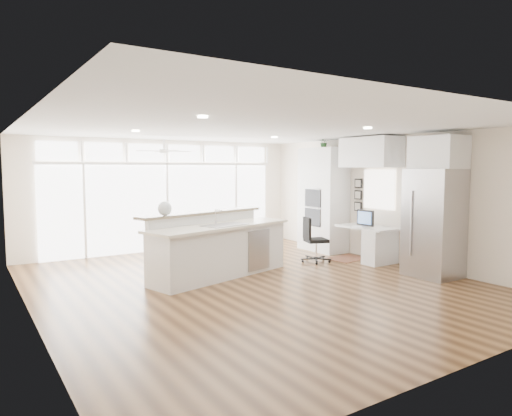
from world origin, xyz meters
TOP-DOWN VIEW (x-y plane):
  - floor at (0.00, 0.00)m, footprint 7.00×8.00m
  - ceiling at (0.00, 0.00)m, footprint 7.00×8.00m
  - wall_back at (0.00, 4.00)m, footprint 7.00×0.04m
  - wall_front at (0.00, -4.00)m, footprint 7.00×0.04m
  - wall_left at (-3.50, 0.00)m, footprint 0.04×8.00m
  - wall_right at (3.50, 0.00)m, footprint 0.04×8.00m
  - glass_wall at (0.00, 3.94)m, footprint 5.80×0.06m
  - transom_row at (0.00, 3.94)m, footprint 5.90×0.06m
  - desk_window at (3.46, 0.30)m, footprint 0.04×0.85m
  - ceiling_fan at (-0.50, 2.80)m, footprint 1.16×1.16m
  - recessed_lights at (0.00, 0.20)m, footprint 3.40×3.00m
  - oven_cabinet at (3.17, 1.80)m, footprint 0.64×1.20m
  - desk_nook at (3.13, 0.30)m, footprint 0.72×1.30m
  - upper_cabinets at (3.17, 0.30)m, footprint 0.64×1.30m
  - refrigerator at (3.11, -1.35)m, footprint 0.76×0.90m
  - fridge_cabinet at (3.17, -1.35)m, footprint 0.64×0.90m
  - framed_photos at (3.46, 0.92)m, footprint 0.06×0.22m
  - kitchen_island at (-0.22, 0.81)m, footprint 3.17×1.86m
  - rug at (2.95, 0.72)m, footprint 0.97×0.77m
  - office_chair at (2.13, 0.83)m, footprint 0.62×0.60m
  - fishbowl at (-1.24, 0.95)m, footprint 0.28×0.28m
  - monitor at (3.05, 0.30)m, footprint 0.08×0.46m
  - keyboard at (2.88, 0.30)m, footprint 0.15×0.36m
  - potted_plant at (3.17, 1.80)m, footprint 0.28×0.30m

SIDE VIEW (x-z plane):
  - floor at x=0.00m, z-range -0.02..0.00m
  - rug at x=2.95m, z-range 0.00..0.01m
  - desk_nook at x=3.13m, z-range 0.00..0.76m
  - office_chair at x=2.13m, z-range 0.00..0.96m
  - kitchen_island at x=-0.22m, z-range 0.00..1.19m
  - keyboard at x=2.88m, z-range 0.76..0.78m
  - monitor at x=3.05m, z-range 0.76..1.14m
  - refrigerator at x=3.11m, z-range 0.00..2.00m
  - glass_wall at x=0.00m, z-range 0.01..2.09m
  - oven_cabinet at x=3.17m, z-range 0.00..2.50m
  - fishbowl at x=-1.24m, z-range 1.19..1.44m
  - wall_back at x=0.00m, z-range 0.00..2.70m
  - wall_front at x=0.00m, z-range 0.00..2.70m
  - wall_left at x=-3.50m, z-range 0.00..2.70m
  - wall_right at x=3.50m, z-range 0.00..2.70m
  - framed_photos at x=3.46m, z-range 1.00..1.80m
  - desk_window at x=3.46m, z-range 1.12..1.98m
  - fridge_cabinet at x=3.17m, z-range 2.00..2.60m
  - upper_cabinets at x=3.17m, z-range 2.03..2.67m
  - transom_row at x=0.00m, z-range 2.18..2.58m
  - ceiling_fan at x=-0.50m, z-range 2.32..2.64m
  - potted_plant at x=3.17m, z-range 2.50..2.72m
  - recessed_lights at x=0.00m, z-range 2.67..2.69m
  - ceiling at x=0.00m, z-range 2.69..2.71m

